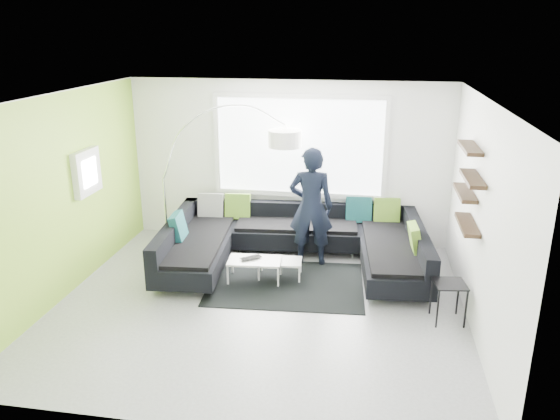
% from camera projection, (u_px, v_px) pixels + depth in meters
% --- Properties ---
extents(ground, '(5.50, 5.50, 0.00)m').
position_uv_depth(ground, '(260.00, 304.00, 7.49)').
color(ground, gray).
rests_on(ground, ground).
extents(room_shell, '(5.54, 5.04, 2.82)m').
position_uv_depth(room_shell, '(264.00, 173.00, 7.10)').
color(room_shell, white).
rests_on(room_shell, ground).
extents(sectional_sofa, '(4.17, 2.78, 0.86)m').
position_uv_depth(sectional_sofa, '(294.00, 245.00, 8.51)').
color(sectional_sofa, black).
rests_on(sectional_sofa, ground).
extents(rug, '(2.36, 1.79, 0.01)m').
position_uv_depth(rug, '(286.00, 284.00, 8.07)').
color(rug, black).
rests_on(rug, ground).
extents(coffee_table, '(1.05, 0.66, 0.33)m').
position_uv_depth(coffee_table, '(267.00, 269.00, 8.20)').
color(coffee_table, white).
rests_on(coffee_table, ground).
extents(arc_lamp, '(2.30, 0.64, 2.47)m').
position_uv_depth(arc_lamp, '(163.00, 179.00, 9.01)').
color(arc_lamp, white).
rests_on(arc_lamp, ground).
extents(side_table, '(0.44, 0.44, 0.54)m').
position_uv_depth(side_table, '(448.00, 302.00, 6.98)').
color(side_table, black).
rests_on(side_table, ground).
extents(person, '(0.76, 0.56, 1.90)m').
position_uv_depth(person, '(311.00, 207.00, 8.51)').
color(person, black).
rests_on(person, ground).
extents(laptop, '(0.52, 0.52, 0.03)m').
position_uv_depth(laptop, '(252.00, 259.00, 8.09)').
color(laptop, black).
rests_on(laptop, coffee_table).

